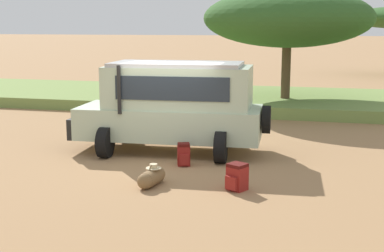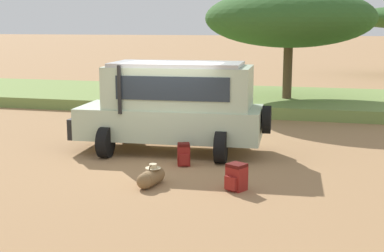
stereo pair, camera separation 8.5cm
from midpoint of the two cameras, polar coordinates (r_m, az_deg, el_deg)
ground_plane at (r=13.84m, az=-2.84°, el=-3.56°), size 320.00×320.00×0.00m
grass_bank at (r=23.42m, az=4.49°, el=2.88°), size 120.00×7.00×0.44m
safari_vehicle at (r=14.41m, az=-2.12°, el=2.28°), size 5.42×2.96×2.44m
backpack_beside_front_wheel at (r=11.27m, az=4.59°, el=-5.46°), size 0.47×0.51×0.57m
backpack_cluster_center at (r=13.16m, az=-1.08°, el=-3.09°), size 0.37×0.42×0.56m
duffel_bag_low_black_case at (r=11.60m, az=-4.55°, el=-5.48°), size 0.44×0.92×0.46m
acacia_tree_far_left at (r=22.18m, az=10.06°, el=11.24°), size 6.80×6.11×4.85m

